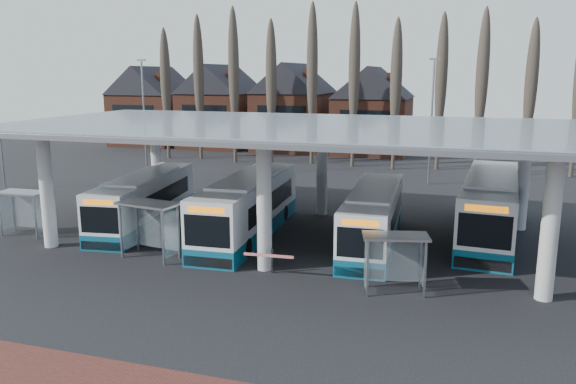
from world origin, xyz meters
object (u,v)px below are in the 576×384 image
(shelter_1, at_px, (151,217))
(bus_0, at_px, (145,201))
(shelter_0, at_px, (25,203))
(bus_3, at_px, (490,207))
(bus_1, at_px, (249,207))
(bus_2, at_px, (374,218))
(shelter_2, at_px, (395,250))

(shelter_1, bearing_deg, bus_0, 133.27)
(shelter_0, relative_size, shelter_1, 0.86)
(bus_3, bearing_deg, bus_1, -159.66)
(bus_1, relative_size, bus_2, 1.10)
(bus_0, xyz_separation_m, shelter_1, (3.67, -5.40, 0.61))
(bus_0, bearing_deg, shelter_2, -29.94)
(bus_2, distance_m, shelter_1, 11.54)
(shelter_2, bearing_deg, shelter_1, 161.59)
(bus_0, relative_size, shelter_0, 4.06)
(bus_2, bearing_deg, shelter_2, -76.39)
(bus_2, height_order, shelter_0, bus_2)
(bus_3, bearing_deg, bus_0, -165.60)
(bus_2, relative_size, bus_3, 0.86)
(bus_1, distance_m, shelter_2, 10.84)
(bus_1, relative_size, shelter_1, 3.77)
(shelter_0, bearing_deg, bus_1, 14.33)
(shelter_2, bearing_deg, bus_2, 92.48)
(bus_3, bearing_deg, shelter_2, -108.14)
(bus_3, distance_m, shelter_2, 10.74)
(bus_2, relative_size, shelter_1, 3.42)
(bus_2, xyz_separation_m, shelter_2, (1.87, -6.44, 0.37))
(bus_3, height_order, shelter_1, bus_3)
(bus_2, bearing_deg, bus_1, 179.53)
(bus_3, relative_size, shelter_0, 4.62)
(bus_1, bearing_deg, bus_0, 175.30)
(bus_3, distance_m, shelter_1, 18.44)
(bus_1, bearing_deg, bus_3, 13.11)
(bus_0, height_order, shelter_1, bus_0)
(bus_1, xyz_separation_m, bus_3, (13.00, 3.74, 0.07))
(shelter_0, relative_size, shelter_2, 0.95)
(bus_0, bearing_deg, shelter_1, -63.60)
(bus_0, xyz_separation_m, shelter_2, (15.70, -6.40, 0.37))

